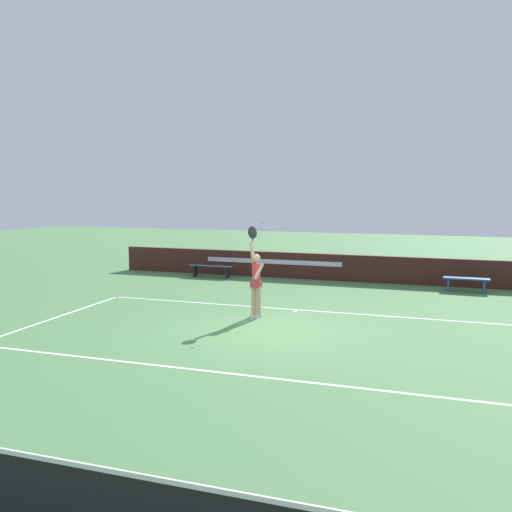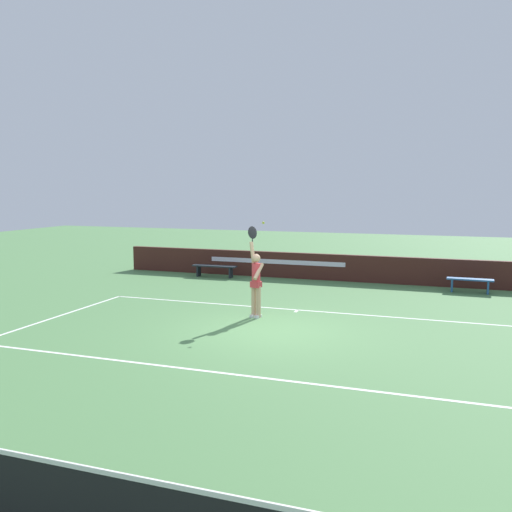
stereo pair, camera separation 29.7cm
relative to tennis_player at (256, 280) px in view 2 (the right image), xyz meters
name	(u,v)px [view 2 (the right image)]	position (x,y,z in m)	size (l,w,h in m)	color
ground_plane	(272,331)	(0.85, -1.23, -1.03)	(60.00, 60.00, 0.00)	#50814A
court_lines	(267,335)	(0.85, -1.61, -1.03)	(12.08, 5.83, 0.00)	white
back_wall	(335,267)	(0.85, 6.63, -0.53)	(17.49, 0.22, 1.00)	#411D19
tennis_net	(7,494)	(0.85, -9.80, -0.54)	(12.88, 0.08, 1.10)	black
tennis_player	(256,280)	(0.00, 0.00, 0.00)	(0.48, 0.46, 2.50)	tan
tennis_ball	(263,223)	(0.22, -0.02, 1.54)	(0.07, 0.07, 0.07)	yellow
courtside_bench_near	(215,268)	(-3.79, 5.85, -0.67)	(1.80, 0.40, 0.47)	#1D222A
courtside_bench_far	(470,282)	(5.61, 5.72, -0.67)	(1.50, 0.42, 0.48)	#265290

